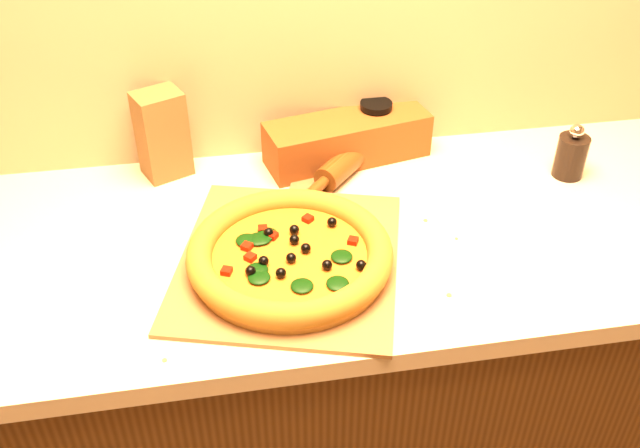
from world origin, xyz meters
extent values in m
cube|color=#43280E|center=(0.00, 1.43, 0.43)|extent=(2.80, 0.65, 0.86)
cube|color=beige|center=(0.00, 1.43, 0.88)|extent=(2.84, 0.68, 0.04)
cube|color=brown|center=(-0.09, 1.35, 0.90)|extent=(0.51, 0.54, 0.01)
cube|color=brown|center=(-0.01, 1.63, 0.90)|extent=(0.11, 0.19, 0.01)
cylinder|color=#AF702B|center=(-0.09, 1.33, 0.92)|extent=(0.36, 0.36, 0.02)
cylinder|color=orange|center=(-0.09, 1.33, 0.93)|extent=(0.30, 0.30, 0.01)
torus|color=brown|center=(-0.09, 1.33, 0.94)|extent=(0.38, 0.38, 0.05)
ellipsoid|color=black|center=(-0.03, 1.36, 0.94)|extent=(0.04, 0.04, 0.01)
sphere|color=black|center=(-0.13, 1.31, 0.95)|extent=(0.02, 0.02, 0.02)
cube|color=#8F1005|center=(-0.06, 1.27, 0.94)|extent=(0.02, 0.02, 0.01)
cylinder|color=black|center=(-0.15, 1.29, 0.90)|extent=(0.03, 0.03, 0.01)
cylinder|color=black|center=(0.56, 1.54, 0.95)|extent=(0.07, 0.07, 0.09)
sphere|color=silver|center=(0.56, 1.54, 1.01)|extent=(0.03, 0.03, 0.03)
cylinder|color=#53300E|center=(0.11, 1.67, 0.93)|extent=(0.23, 0.25, 0.06)
cylinder|color=#53300E|center=(0.23, 1.80, 0.93)|extent=(0.06, 0.06, 0.02)
cylinder|color=#53300E|center=(0.00, 1.54, 0.93)|extent=(0.06, 0.06, 0.02)
cube|color=brown|center=(0.09, 1.69, 0.95)|extent=(0.38, 0.19, 0.10)
cube|color=brown|center=(-0.31, 1.70, 1.00)|extent=(0.12, 0.11, 0.19)
cylinder|color=black|center=(0.16, 1.73, 0.95)|extent=(0.07, 0.07, 0.10)
cylinder|color=black|center=(0.16, 1.73, 1.01)|extent=(0.07, 0.07, 0.01)
camera|label=1|loc=(-0.20, 0.33, 1.76)|focal=40.00mm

